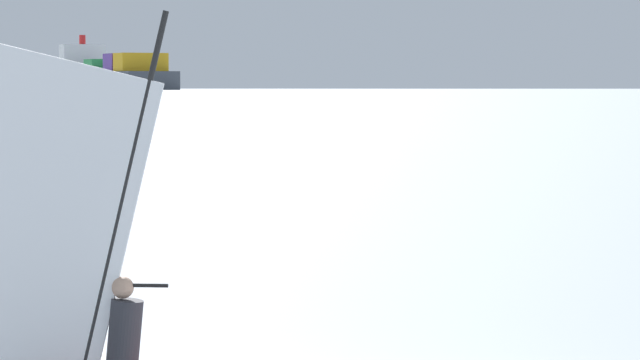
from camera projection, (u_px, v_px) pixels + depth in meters
windsurfer at (89, 299)px, 14.06m from camera, size 3.46×1.71×4.01m
cargo_ship at (112, 75)px, 860.29m from camera, size 48.95×160.85×34.60m
distant_headland at (100, 77)px, 1708.07m from camera, size 747.10×399.29×24.18m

